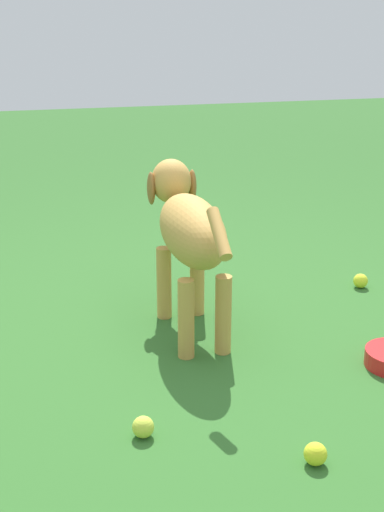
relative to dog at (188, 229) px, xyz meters
The scene contains 5 objects.
ground 0.47m from the dog, 166.18° to the left, with size 14.00×14.00×0.00m, color #2D6026.
dog is the anchor object (origin of this frame).
tennis_ball_0 0.97m from the dog, 76.55° to the right, with size 0.07×0.07×0.07m, color yellow.
tennis_ball_2 1.03m from the dog, behind, with size 0.07×0.07×0.07m, color yellow.
tennis_ball_3 0.86m from the dog, 154.98° to the left, with size 0.07×0.07×0.07m, color #C7D541.
Camera 1 is at (-2.25, 0.60, 1.20)m, focal length 48.95 mm.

